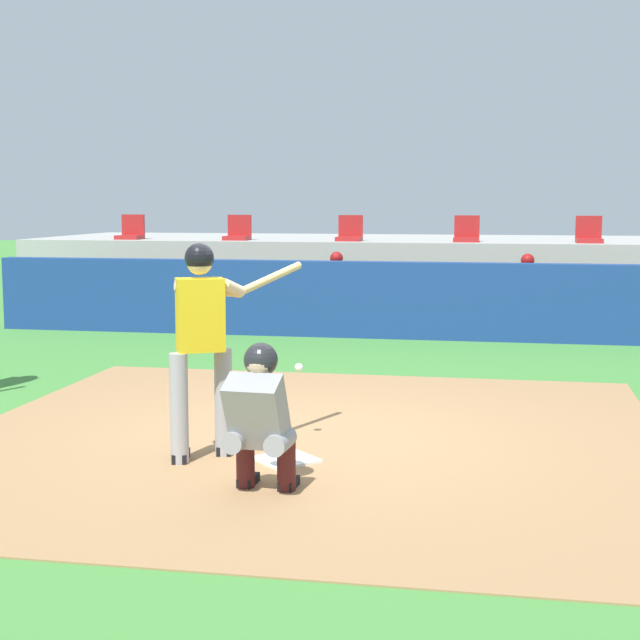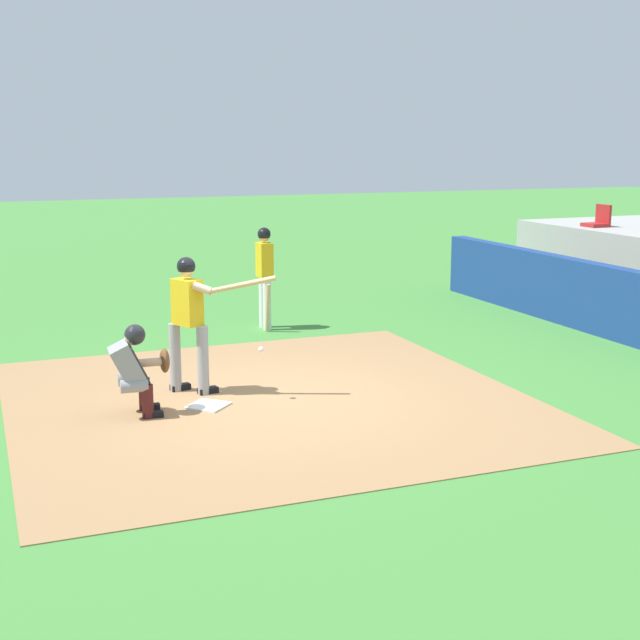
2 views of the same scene
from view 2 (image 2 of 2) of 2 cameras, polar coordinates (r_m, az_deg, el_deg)
The scene contains 7 objects.
ground_plane at distance 11.35m, azimuth -3.30°, elevation -5.21°, with size 80.00×80.00×0.00m, color #428438.
dirt_infield at distance 11.35m, azimuth -3.30°, elevation -5.18°, with size 6.40×6.40×0.01m, color #9E754C.
home_plate at distance 11.14m, azimuth -7.23°, elevation -5.50°, with size 0.44×0.44×0.02m, color white.
batter_at_plate at distance 11.53m, azimuth -8.40°, elevation 0.25°, with size 0.88×1.25×1.80m.
catcher_crouched at distance 10.81m, azimuth -11.73°, elevation -2.96°, with size 0.50×1.95×1.13m.
on_deck_batter at distance 15.42m, azimuth -3.59°, elevation 3.15°, with size 0.58×0.23×1.79m.
stadium_seat_0 at distance 20.34m, azimuth 17.53°, elevation 6.14°, with size 0.46×0.46×0.48m.
Camera 2 is at (10.34, -3.37, 3.28)m, focal length 49.58 mm.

